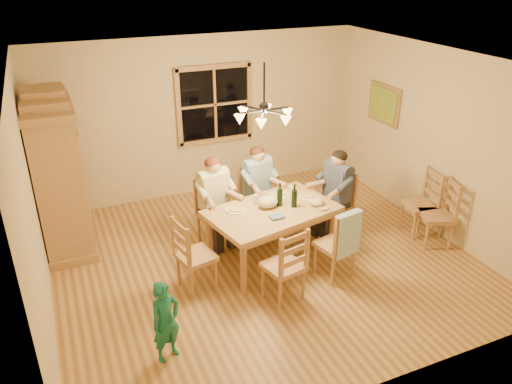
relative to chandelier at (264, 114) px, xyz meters
name	(u,v)px	position (x,y,z in m)	size (l,w,h in m)	color
floor	(263,259)	(0.00, 0.00, -2.08)	(5.50, 5.50, 0.00)	#905F34
ceiling	(264,62)	(0.00, 0.00, 0.62)	(5.50, 5.00, 0.02)	white
wall_back	(203,117)	(0.00, 2.50, -0.73)	(5.50, 0.02, 2.70)	beige
wall_left	(31,209)	(-2.75, 0.00, -0.73)	(0.02, 5.00, 2.70)	beige
wall_right	(434,141)	(2.75, 0.00, -0.73)	(0.02, 5.00, 2.70)	beige
window	(215,104)	(0.20, 2.47, -0.53)	(1.30, 0.06, 1.30)	black
painting	(384,104)	(2.71, 1.20, -0.48)	(0.06, 0.78, 0.64)	olive
chandelier	(264,114)	(0.00, 0.00, 0.00)	(0.77, 0.68, 0.71)	black
armoire	(59,177)	(-2.42, 1.51, -1.02)	(0.66, 1.40, 2.30)	olive
dining_table	(272,216)	(0.12, -0.01, -1.42)	(1.87, 1.36, 0.76)	#A77A4A
chair_far_left	(215,224)	(-0.45, 0.68, -1.77)	(0.52, 0.50, 0.99)	#A97A4A
chair_far_right	(258,210)	(0.28, 0.84, -1.77)	(0.52, 0.50, 0.99)	#A97A4A
chair_near_left	(283,277)	(-0.12, -0.88, -1.77)	(0.52, 0.50, 0.99)	#A97A4A
chair_near_right	(334,255)	(0.70, -0.71, -1.77)	(0.52, 0.50, 0.99)	#A97A4A
chair_end_left	(197,266)	(-1.02, -0.25, -1.77)	(0.50, 0.52, 0.99)	#A97A4A
chair_end_right	(334,215)	(1.27, 0.23, -1.77)	(0.50, 0.52, 0.99)	#A97A4A
adult_woman	(214,191)	(-0.45, 0.68, -1.24)	(0.46, 0.49, 0.87)	beige
adult_plaid_man	(258,178)	(0.28, 0.84, -1.24)	(0.46, 0.49, 0.87)	teal
adult_slate_man	(337,183)	(1.27, 0.23, -1.24)	(0.49, 0.46, 0.87)	#39415C
towel	(347,234)	(0.74, -0.89, -1.38)	(0.38, 0.10, 0.58)	#99C3D0
wine_bottle_a	(280,194)	(0.26, 0.05, -1.15)	(0.08, 0.08, 0.33)	black
wine_bottle_b	(294,196)	(0.43, -0.06, -1.15)	(0.08, 0.08, 0.33)	black
plate_woman	(235,210)	(-0.34, 0.14, -1.31)	(0.26, 0.26, 0.02)	white
plate_plaid	(280,195)	(0.39, 0.32, -1.31)	(0.26, 0.26, 0.02)	white
plate_slate	(308,197)	(0.73, 0.11, -1.31)	(0.26, 0.26, 0.02)	white
wine_glass_a	(256,200)	(-0.02, 0.21, -1.25)	(0.06, 0.06, 0.14)	silver
wine_glass_b	(291,191)	(0.54, 0.27, -1.25)	(0.06, 0.06, 0.14)	silver
cap	(317,202)	(0.73, -0.16, -1.26)	(0.20, 0.20, 0.11)	#D1B28B
napkin	(277,217)	(0.07, -0.26, -1.30)	(0.18, 0.14, 0.03)	slate
cloth_bundle	(268,202)	(0.09, 0.06, -1.24)	(0.28, 0.22, 0.15)	tan
child	(166,321)	(-1.67, -1.31, -1.61)	(0.34, 0.22, 0.93)	#186C60
chair_spare_front	(435,225)	(2.45, -0.60, -1.77)	(0.55, 0.56, 0.99)	#A97A4A
chair_spare_back	(418,214)	(2.45, -0.24, -1.77)	(0.47, 0.49, 0.99)	#A97A4A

